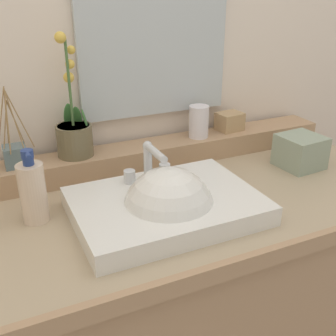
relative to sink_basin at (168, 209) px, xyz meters
The scene contains 11 objects.
wall_back 0.60m from the sink_basin, 84.34° to the left, with size 3.35×0.20×2.40m, color silver.
vanity_cabinet 0.47m from the sink_basin, 59.13° to the left, with size 1.46×0.65×0.88m.
back_ledge 0.34m from the sink_basin, 81.27° to the left, with size 1.38×0.12×0.07m, color tan.
sink_basin is the anchor object (origin of this frame).
potted_plant 0.39m from the sink_basin, 114.02° to the left, with size 0.11×0.11×0.36m.
tumbler_cup 0.44m from the sink_basin, 50.61° to the left, with size 0.07×0.07×0.11m, color silver.
reed_diffuser 0.47m from the sink_basin, 134.76° to the left, with size 0.10×0.08×0.23m.
trinket_box 0.54m from the sink_basin, 40.45° to the left, with size 0.09×0.07×0.06m, color tan.
lotion_bottle 0.34m from the sink_basin, 158.20° to the left, with size 0.07×0.07×0.19m.
tissue_box 0.54m from the sink_basin, 11.72° to the left, with size 0.13×0.13×0.11m, color #91A18B.
mirror 0.56m from the sink_basin, 70.59° to the left, with size 0.50×0.02×0.45m, color silver.
Camera 1 is at (-0.44, -0.93, 1.43)m, focal length 44.26 mm.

